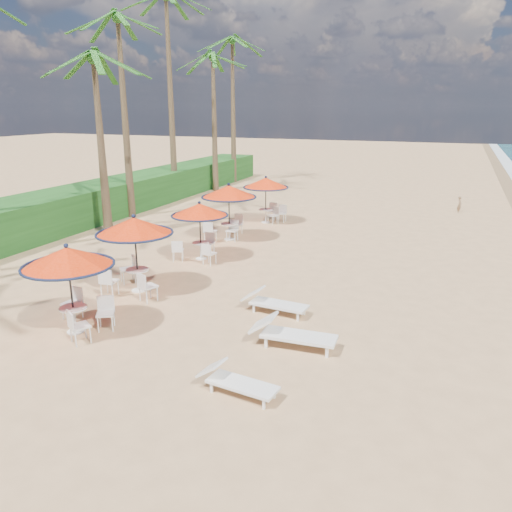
{
  "coord_description": "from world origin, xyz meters",
  "views": [
    {
      "loc": [
        4.43,
        -9.36,
        5.83
      ],
      "look_at": [
        -1.29,
        4.91,
        1.2
      ],
      "focal_mm": 35.0,
      "sensor_mm": 36.0,
      "label": 1
    }
  ],
  "objects_px": {
    "station_4": "(267,189)",
    "lounger_near": "(235,380)",
    "station_3": "(228,198)",
    "station_1": "(133,236)",
    "station_0": "(70,268)",
    "station_2": "(199,217)",
    "lounger_mid": "(290,333)",
    "lounger_far": "(273,302)"
  },
  "relations": [
    {
      "from": "station_1",
      "to": "lounger_near",
      "type": "relative_size",
      "value": 1.4
    },
    {
      "from": "station_1",
      "to": "station_2",
      "type": "xyz_separation_m",
      "value": [
        0.25,
        3.96,
        -0.18
      ]
    },
    {
      "from": "station_0",
      "to": "station_4",
      "type": "relative_size",
      "value": 1.02
    },
    {
      "from": "station_3",
      "to": "lounger_far",
      "type": "xyz_separation_m",
      "value": [
        4.71,
        -7.15,
        -1.56
      ]
    },
    {
      "from": "station_2",
      "to": "lounger_near",
      "type": "height_order",
      "value": "station_2"
    },
    {
      "from": "station_0",
      "to": "station_1",
      "type": "bearing_deg",
      "value": 95.32
    },
    {
      "from": "station_4",
      "to": "lounger_mid",
      "type": "height_order",
      "value": "station_4"
    },
    {
      "from": "station_2",
      "to": "station_4",
      "type": "distance_m",
      "value": 7.06
    },
    {
      "from": "station_1",
      "to": "lounger_mid",
      "type": "xyz_separation_m",
      "value": [
        5.88,
        -1.88,
        -1.52
      ]
    },
    {
      "from": "station_3",
      "to": "station_2",
      "type": "bearing_deg",
      "value": -85.86
    },
    {
      "from": "lounger_near",
      "to": "lounger_mid",
      "type": "xyz_separation_m",
      "value": [
        0.41,
        2.47,
        0.07
      ]
    },
    {
      "from": "station_0",
      "to": "station_3",
      "type": "xyz_separation_m",
      "value": [
        -0.27,
        10.33,
        0.08
      ]
    },
    {
      "from": "station_0",
      "to": "station_3",
      "type": "bearing_deg",
      "value": 91.51
    },
    {
      "from": "station_0",
      "to": "lounger_near",
      "type": "distance_m",
      "value": 5.51
    },
    {
      "from": "station_3",
      "to": "station_4",
      "type": "bearing_deg",
      "value": 84.1
    },
    {
      "from": "station_0",
      "to": "station_3",
      "type": "height_order",
      "value": "station_3"
    },
    {
      "from": "station_0",
      "to": "station_2",
      "type": "distance_m",
      "value": 7.15
    },
    {
      "from": "station_4",
      "to": "lounger_mid",
      "type": "relative_size",
      "value": 1.1
    },
    {
      "from": "station_0",
      "to": "station_1",
      "type": "relative_size",
      "value": 0.96
    },
    {
      "from": "lounger_mid",
      "to": "lounger_far",
      "type": "distance_m",
      "value": 2.2
    },
    {
      "from": "station_4",
      "to": "lounger_near",
      "type": "relative_size",
      "value": 1.33
    },
    {
      "from": "lounger_mid",
      "to": "station_2",
      "type": "bearing_deg",
      "value": 131.11
    },
    {
      "from": "station_3",
      "to": "station_4",
      "type": "distance_m",
      "value": 3.9
    },
    {
      "from": "station_1",
      "to": "station_2",
      "type": "relative_size",
      "value": 1.1
    },
    {
      "from": "lounger_mid",
      "to": "lounger_near",
      "type": "bearing_deg",
      "value": -102.33
    },
    {
      "from": "lounger_mid",
      "to": "lounger_far",
      "type": "bearing_deg",
      "value": 118.72
    },
    {
      "from": "station_2",
      "to": "lounger_near",
      "type": "bearing_deg",
      "value": -57.89
    },
    {
      "from": "station_1",
      "to": "station_4",
      "type": "xyz_separation_m",
      "value": [
        0.43,
        11.02,
        -0.1
      ]
    },
    {
      "from": "station_4",
      "to": "lounger_mid",
      "type": "xyz_separation_m",
      "value": [
        5.46,
        -12.9,
        -1.41
      ]
    },
    {
      "from": "lounger_near",
      "to": "lounger_far",
      "type": "height_order",
      "value": "lounger_far"
    },
    {
      "from": "station_0",
      "to": "lounger_near",
      "type": "relative_size",
      "value": 1.35
    },
    {
      "from": "station_1",
      "to": "station_2",
      "type": "bearing_deg",
      "value": 86.33
    },
    {
      "from": "station_3",
      "to": "lounger_mid",
      "type": "height_order",
      "value": "station_3"
    },
    {
      "from": "station_2",
      "to": "lounger_far",
      "type": "xyz_separation_m",
      "value": [
        4.48,
        -3.97,
        -1.38
      ]
    },
    {
      "from": "station_1",
      "to": "station_3",
      "type": "distance_m",
      "value": 7.14
    },
    {
      "from": "station_3",
      "to": "station_0",
      "type": "bearing_deg",
      "value": -88.49
    },
    {
      "from": "lounger_far",
      "to": "station_2",
      "type": "bearing_deg",
      "value": 142.84
    },
    {
      "from": "station_3",
      "to": "lounger_near",
      "type": "xyz_separation_m",
      "value": [
        5.45,
        -11.49,
        -1.59
      ]
    },
    {
      "from": "station_4",
      "to": "lounger_near",
      "type": "bearing_deg",
      "value": -71.83
    },
    {
      "from": "station_0",
      "to": "station_2",
      "type": "relative_size",
      "value": 1.06
    },
    {
      "from": "station_1",
      "to": "station_3",
      "type": "bearing_deg",
      "value": 89.8
    },
    {
      "from": "station_2",
      "to": "station_4",
      "type": "bearing_deg",
      "value": 88.61
    }
  ]
}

